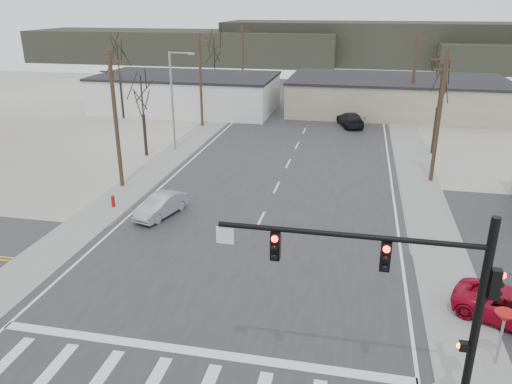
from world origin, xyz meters
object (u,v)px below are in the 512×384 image
Objects in this scene: traffic_signal_mast at (418,285)px; car_far_b at (295,98)px; car_far_a at (350,119)px; sedan_crossing at (161,205)px; fire_hydrant at (113,201)px.

traffic_signal_mast is 2.10× the size of car_far_b.
sedan_crossing is at bearing 51.65° from car_far_a.
car_far_b reaches higher than sedan_crossing.
car_far_b is at bearing 101.62° from traffic_signal_mast.
car_far_b is (-11.05, 53.73, -3.90)m from traffic_signal_mast.
sedan_crossing is 30.07m from car_far_a.
traffic_signal_mast is at bearing 77.89° from car_far_a.
car_far_a is at bearing 84.03° from sedan_crossing.
sedan_crossing is 0.79× the size of car_far_a.
sedan_crossing reaches higher than fire_hydrant.
car_far_a is 1.24× the size of car_far_b.
car_far_a reaches higher than car_far_b.
traffic_signal_mast is at bearing -86.02° from car_far_b.
car_far_b reaches higher than fire_hydrant.
traffic_signal_mast is at bearing -38.13° from fire_hydrant.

